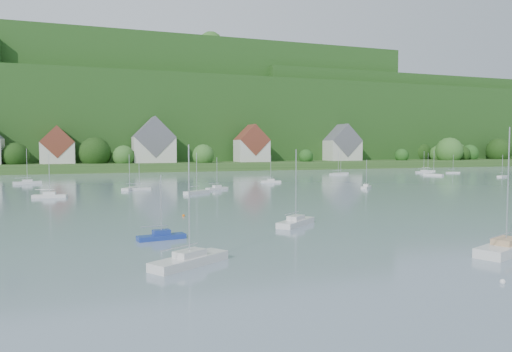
# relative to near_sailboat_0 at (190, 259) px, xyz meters

# --- Properties ---
(far_shore_strip) EXTENTS (600.00, 60.00, 3.00)m
(far_shore_strip) POSITION_rel_near_sailboat_0_xyz_m (13.22, 169.01, 1.03)
(far_shore_strip) COLOR #274B1C
(far_shore_strip) RESTS_ON ground
(forested_ridge) EXTENTS (620.00, 181.22, 69.89)m
(forested_ridge) POSITION_rel_near_sailboat_0_xyz_m (13.61, 237.58, 22.41)
(forested_ridge) COLOR #1C4215
(forested_ridge) RESTS_ON ground
(village_building_1) EXTENTS (12.00, 9.36, 14.00)m
(village_building_1) POSITION_rel_near_sailboat_0_xyz_m (-16.78, 158.01, 8.28)
(village_building_1) COLOR beige
(village_building_1) RESTS_ON far_shore_strip
(village_building_2) EXTENTS (16.00, 11.44, 18.00)m
(village_building_2) POSITION_rel_near_sailboat_0_xyz_m (18.22, 157.01, 9.80)
(village_building_2) COLOR beige
(village_building_2) RESTS_ON far_shore_strip
(village_building_3) EXTENTS (13.00, 10.40, 15.50)m
(village_building_3) POSITION_rel_near_sailboat_0_xyz_m (58.22, 155.01, 8.96)
(village_building_3) COLOR beige
(village_building_3) RESTS_ON far_shore_strip
(village_building_4) EXTENTS (15.00, 10.40, 16.50)m
(village_building_4) POSITION_rel_near_sailboat_0_xyz_m (103.22, 159.01, 9.12)
(village_building_4) COLOR beige
(village_building_4) RESTS_ON far_shore_strip
(near_sailboat_0) EXTENTS (6.82, 5.36, 9.29)m
(near_sailboat_0) POSITION_rel_near_sailboat_0_xyz_m (0.00, 0.00, 0.00)
(near_sailboat_0) COLOR silver
(near_sailboat_0) RESTS_ON ground
(near_sailboat_1) EXTENTS (4.88, 2.02, 6.39)m
(near_sailboat_1) POSITION_rel_near_sailboat_0_xyz_m (-0.48, 11.29, -0.08)
(near_sailboat_1) COLOR navy
(near_sailboat_1) RESTS_ON ground
(near_sailboat_2) EXTENTS (8.25, 5.16, 10.80)m
(near_sailboat_2) POSITION_rel_near_sailboat_0_xyz_m (26.52, -4.79, 0.05)
(near_sailboat_2) COLOR silver
(near_sailboat_2) RESTS_ON ground
(near_sailboat_3) EXTENTS (6.18, 5.63, 8.84)m
(near_sailboat_3) POSITION_rel_near_sailboat_0_xyz_m (15.55, 14.79, -0.01)
(near_sailboat_3) COLOR silver
(near_sailboat_3) RESTS_ON ground
(mooring_buoy_1) EXTENTS (0.38, 0.38, 0.38)m
(mooring_buoy_1) POSITION_rel_near_sailboat_0_xyz_m (18.74, -11.87, -0.47)
(mooring_buoy_1) COLOR white
(mooring_buoy_1) RESTS_ON ground
(mooring_buoy_3) EXTENTS (0.38, 0.38, 0.38)m
(mooring_buoy_3) POSITION_rel_near_sailboat_0_xyz_m (4.64, 26.36, -0.47)
(mooring_buoy_3) COLOR orange
(mooring_buoy_3) RESTS_ON ground
(far_sailboat_cluster) EXTENTS (196.54, 71.52, 8.71)m
(far_sailboat_cluster) POSITION_rel_near_sailboat_0_xyz_m (22.52, 86.04, -0.10)
(far_sailboat_cluster) COLOR silver
(far_sailboat_cluster) RESTS_ON ground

